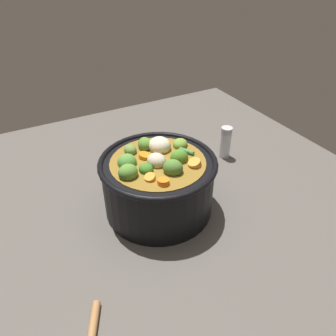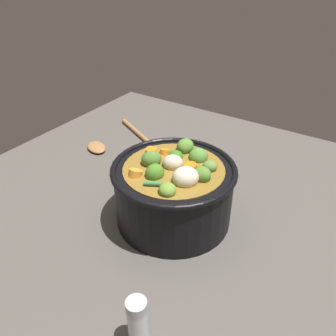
% 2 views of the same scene
% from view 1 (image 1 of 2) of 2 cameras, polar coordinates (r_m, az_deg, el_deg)
% --- Properties ---
extents(ground_plane, '(1.10, 1.10, 0.00)m').
position_cam_1_polar(ground_plane, '(0.76, -1.60, -6.86)').
color(ground_plane, '#514C47').
extents(cooking_pot, '(0.25, 0.25, 0.16)m').
position_cam_1_polar(cooking_pot, '(0.72, -1.71, -2.62)').
color(cooking_pot, black).
rests_on(cooking_pot, ground_plane).
extents(salt_shaker, '(0.03, 0.03, 0.09)m').
position_cam_1_polar(salt_shaker, '(0.93, 9.98, 4.45)').
color(salt_shaker, silver).
rests_on(salt_shaker, ground_plane).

